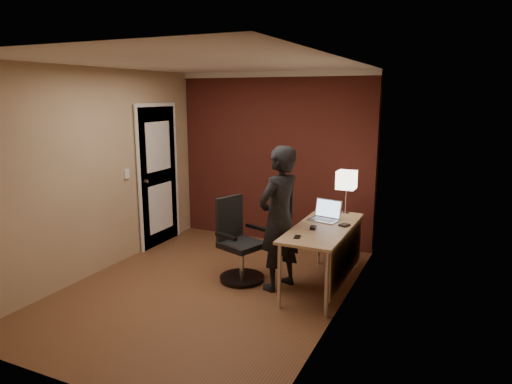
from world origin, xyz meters
TOP-DOWN VIEW (x-y plane):
  - room at (-0.27, 1.54)m, footprint 4.00×4.00m
  - desk at (1.25, 0.55)m, footprint 0.60×1.50m
  - desk_lamp at (1.27, 1.21)m, footprint 0.22×0.22m
  - laptop at (1.13, 0.83)m, footprint 0.37×0.31m
  - mouse at (1.11, 0.40)m, footprint 0.07×0.11m
  - phone at (1.05, 0.05)m, footprint 0.08×0.12m
  - wallet at (1.39, 0.67)m, footprint 0.12×0.13m
  - office_chair at (0.20, 0.36)m, footprint 0.56×0.62m
  - person at (0.73, 0.34)m, footprint 0.57×0.69m

SIDE VIEW (x-z plane):
  - office_chair at x=0.20m, z-range -0.06..0.92m
  - desk at x=1.25m, z-range 0.24..0.97m
  - phone at x=1.05m, z-range 0.73..0.74m
  - wallet at x=1.39m, z-range 0.73..0.75m
  - mouse at x=1.11m, z-range 0.73..0.76m
  - laptop at x=1.13m, z-range 0.68..0.91m
  - person at x=0.73m, z-range 0.00..1.64m
  - desk_lamp at x=1.27m, z-range 0.88..1.41m
  - room at x=-0.27m, z-range -0.63..3.37m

